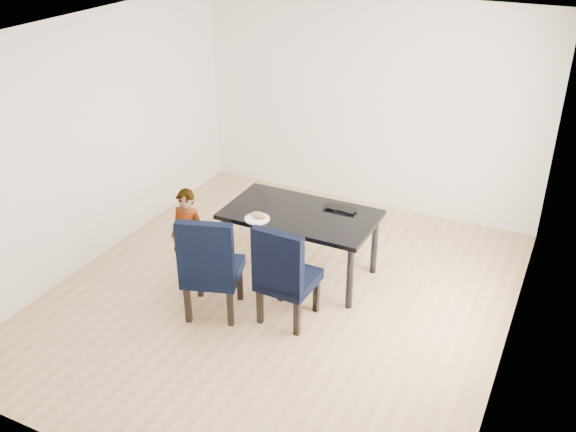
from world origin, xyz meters
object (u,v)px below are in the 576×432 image
at_px(plate, 257,219).
at_px(chair_left, 213,263).
at_px(laptop, 342,207).
at_px(child, 188,237).
at_px(dining_table, 300,243).
at_px(chair_right, 289,271).

bearing_deg(plate, chair_left, -101.61).
relative_size(plate, laptop, 0.75).
xyz_separation_m(plate, laptop, (0.69, 0.63, 0.01)).
distance_m(chair_left, child, 0.63).
height_order(dining_table, chair_left, chair_left).
relative_size(chair_right, laptop, 3.04).
xyz_separation_m(dining_table, chair_left, (-0.47, -1.00, 0.18)).
distance_m(dining_table, child, 1.20).
bearing_deg(dining_table, chair_right, -72.92).
height_order(chair_left, laptop, chair_left).
bearing_deg(child, laptop, 32.33).
xyz_separation_m(chair_left, laptop, (0.83, 1.30, 0.21)).
relative_size(child, laptop, 3.07).
bearing_deg(laptop, chair_right, 85.68).
xyz_separation_m(chair_left, chair_right, (0.71, 0.22, -0.03)).
bearing_deg(chair_left, dining_table, 46.80).
bearing_deg(chair_right, chair_left, -160.92).
bearing_deg(chair_left, plate, 60.53).
height_order(chair_right, plate, chair_right).
distance_m(dining_table, chair_right, 0.83).
relative_size(dining_table, plate, 6.11).
xyz_separation_m(chair_right, plate, (-0.58, 0.44, 0.23)).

